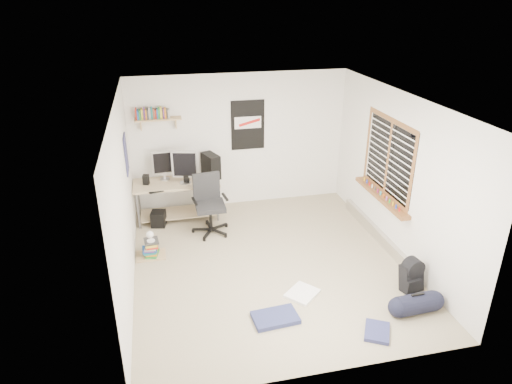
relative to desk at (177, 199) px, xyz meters
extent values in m
cube|color=gray|center=(1.24, -1.84, -0.37)|extent=(4.00, 4.50, 0.01)
cube|color=white|center=(1.24, -1.84, 2.14)|extent=(4.00, 4.50, 0.01)
cube|color=silver|center=(1.24, 0.42, 0.89)|extent=(4.00, 0.01, 2.50)
cube|color=silver|center=(-0.77, -1.84, 0.89)|extent=(0.01, 4.50, 2.50)
cube|color=silver|center=(3.24, -1.84, 0.89)|extent=(0.01, 4.50, 2.50)
cube|color=#CCAF8D|center=(0.00, 0.00, 0.00)|extent=(1.63, 1.22, 0.68)
cube|color=#A6A7AC|center=(-0.19, 0.16, 0.52)|extent=(0.38, 0.12, 0.41)
cube|color=#999A9E|center=(0.16, -0.09, 0.56)|extent=(0.45, 0.21, 0.48)
cube|color=black|center=(0.65, 0.16, 0.54)|extent=(0.33, 0.46, 0.44)
cube|color=black|center=(-0.28, -0.27, 0.33)|extent=(0.42, 0.22, 0.02)
cube|color=black|center=(-0.51, 0.01, 0.42)|extent=(0.12, 0.12, 0.20)
cube|color=black|center=(0.18, -0.08, 0.41)|extent=(0.11, 0.11, 0.19)
cube|color=black|center=(0.51, -0.68, 0.12)|extent=(0.74, 0.74, 1.03)
cube|color=tan|center=(-0.21, 0.30, 1.42)|extent=(0.80, 0.22, 0.24)
cube|color=black|center=(1.39, 0.39, 1.19)|extent=(0.62, 0.03, 0.92)
cube|color=navy|center=(-0.75, -0.64, 1.14)|extent=(0.02, 0.42, 0.60)
cube|color=brown|center=(3.19, -1.54, 1.08)|extent=(0.10, 1.50, 1.26)
cube|color=#B7B2A8|center=(3.19, -1.54, -0.28)|extent=(0.08, 2.50, 0.18)
cube|color=black|center=(2.99, -2.92, -0.16)|extent=(0.32, 0.28, 0.39)
cylinder|color=black|center=(2.80, -3.38, -0.22)|extent=(0.28, 0.28, 0.53)
cube|color=white|center=(1.49, -2.70, -0.34)|extent=(0.55, 0.54, 0.04)
cube|color=navy|center=(1.00, -3.12, -0.33)|extent=(0.59, 0.40, 0.06)
cube|color=navy|center=(2.14, -3.64, -0.34)|extent=(0.44, 0.48, 0.05)
cube|color=olive|center=(-0.51, -1.22, -0.21)|extent=(0.61, 0.56, 0.33)
cube|color=white|center=(-0.49, -1.24, 0.02)|extent=(0.14, 0.22, 0.20)
cube|color=black|center=(-0.36, -0.24, -0.22)|extent=(0.29, 0.29, 0.27)
camera|label=1|loc=(-0.25, -7.57, 3.46)|focal=32.00mm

